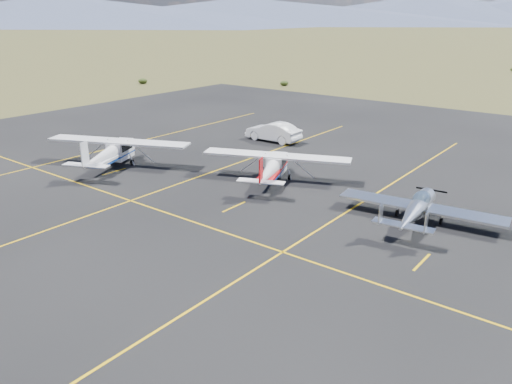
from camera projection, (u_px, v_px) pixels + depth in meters
ground at (378, 222)px, 26.56m from camera, size 1600.00×1600.00×0.00m
apron at (272, 195)px, 30.59m from camera, size 72.00×72.00×0.02m
aircraft_low_wing at (418, 207)px, 26.12m from camera, size 6.38×8.84×1.91m
aircraft_cessna at (273, 167)px, 32.33m from camera, size 7.10×9.62×2.51m
aircraft_plain at (111, 152)px, 35.42m from camera, size 7.79×10.35×2.71m
sedan at (273, 132)px, 43.03m from camera, size 1.78×4.96×1.63m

